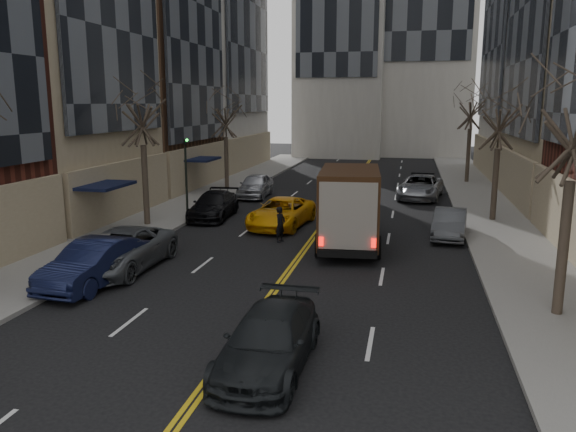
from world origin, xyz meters
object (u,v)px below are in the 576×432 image
object	(u,v)px
ups_truck	(350,208)
observer_sedan	(269,341)
pedestrian	(280,224)
taxi	(281,213)

from	to	relation	value
ups_truck	observer_sedan	distance (m)	11.97
observer_sedan	pedestrian	bearing A→B (deg)	102.68
taxi	pedestrian	size ratio (longest dim) A/B	3.22
ups_truck	observer_sedan	world-z (taller)	ups_truck
observer_sedan	taxi	world-z (taller)	taxi
observer_sedan	taxi	xyz separation A→B (m)	(-3.23, 15.42, 0.04)
observer_sedan	taxi	distance (m)	15.75
ups_truck	pedestrian	distance (m)	3.35
taxi	observer_sedan	bearing A→B (deg)	-71.90
observer_sedan	pedestrian	xyz separation A→B (m)	(-2.54, 12.24, 0.13)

